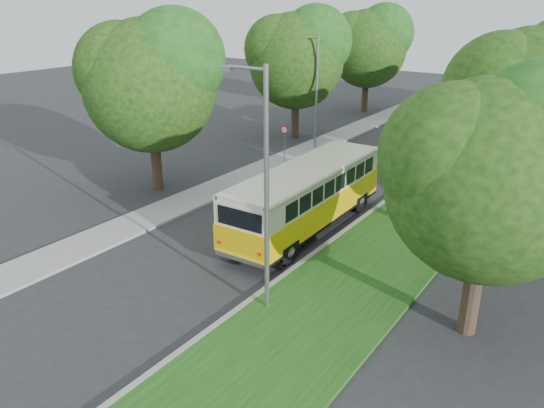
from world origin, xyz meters
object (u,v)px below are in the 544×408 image
Objects in this scene: lamppost_far at (315,89)px; car_grey at (441,127)px; lamppost_near at (264,186)px; car_silver at (407,168)px; car_blue at (444,133)px; vintage_bus at (306,198)px; car_white at (420,151)px.

car_grey is at bearing 54.87° from lamppost_far.
lamppost_near is 1.07× the size of lamppost_far.
car_silver is 0.75× the size of car_blue.
lamppost_far is at bearing 117.87° from vintage_bus.
car_white is at bearing -105.55° from car_blue.
vintage_bus is 18.57m from car_blue.
lamppost_far reaches higher than car_white.
car_white is 0.88× the size of car_grey.
car_grey is at bearing 95.37° from car_blue.
lamppost_near is 1.75× the size of car_white.
vintage_bus reaches higher than car_silver.
car_silver is (1.05, 9.46, -0.82)m from vintage_bus.
lamppost_far is at bearing -120.29° from car_grey.
lamppost_near reaches higher than car_blue.
vintage_bus is 1.93× the size of car_grey.
vintage_bus reaches higher than car_blue.
lamppost_near is at bearing -103.47° from car_blue.
car_white is (7.21, 0.88, -3.36)m from lamppost_far.
lamppost_near reaches higher than car_white.
car_silver is (7.70, -2.64, -3.46)m from lamppost_far.
lamppost_near is 19.79m from car_white.
vintage_bus is at bearing 109.40° from lamppost_near.
lamppost_near is 1.55× the size of car_grey.
car_white is (0.56, 12.98, -0.73)m from vintage_bus.
vintage_bus is 13.01m from car_white.
lamppost_near is 25.29m from car_blue.
car_blue is (6.98, 6.45, -3.37)m from lamppost_far.
car_white is 0.89× the size of car_blue.
car_blue is at bearing 99.30° from car_white.
vintage_bus is 20.73m from car_grey.
car_grey is at bearing 105.45° from car_white.
car_silver is 11.37m from car_grey.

